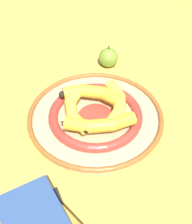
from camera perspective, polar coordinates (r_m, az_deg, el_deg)
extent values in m
plane|color=gold|center=(0.87, -1.92, -2.28)|extent=(2.80, 2.80, 0.00)
cylinder|color=tan|center=(0.87, 0.00, -1.39)|extent=(0.36, 0.36, 0.02)
torus|color=#AD382D|center=(0.86, 0.00, -0.73)|extent=(0.26, 0.26, 0.03)
cylinder|color=#AD382D|center=(0.86, 0.00, -0.89)|extent=(0.10, 0.10, 0.00)
torus|color=#995B28|center=(0.86, 0.00, -0.79)|extent=(0.38, 0.38, 0.01)
cylinder|color=yellow|center=(0.88, -4.00, 3.04)|extent=(0.06, 0.06, 0.03)
cylinder|color=yellow|center=(0.84, -4.52, 0.48)|extent=(0.06, 0.05, 0.03)
cylinder|color=yellow|center=(0.80, -3.05, -2.09)|extent=(0.06, 0.05, 0.03)
sphere|color=yellow|center=(0.86, -4.74, 1.82)|extent=(0.03, 0.03, 0.03)
sphere|color=yellow|center=(0.82, -4.28, -0.93)|extent=(0.03, 0.03, 0.03)
cone|color=#472D19|center=(0.90, -3.29, 4.21)|extent=(0.04, 0.04, 0.02)
sphere|color=black|center=(0.78, -1.77, -3.30)|extent=(0.02, 0.02, 0.02)
cylinder|color=yellow|center=(0.79, -3.53, -2.33)|extent=(0.07, 0.07, 0.04)
cylinder|color=yellow|center=(0.79, 0.83, -2.52)|extent=(0.05, 0.07, 0.04)
cylinder|color=yellow|center=(0.80, 4.97, -1.67)|extent=(0.04, 0.06, 0.04)
sphere|color=yellow|center=(0.79, -1.38, -2.69)|extent=(0.04, 0.04, 0.04)
sphere|color=yellow|center=(0.79, 3.03, -2.34)|extent=(0.04, 0.04, 0.04)
cone|color=#472D19|center=(0.80, -5.64, -1.98)|extent=(0.04, 0.04, 0.03)
sphere|color=black|center=(0.82, 6.86, -1.01)|extent=(0.02, 0.02, 0.02)
cylinder|color=yellow|center=(0.81, 3.39, -1.15)|extent=(0.06, 0.07, 0.03)
cylinder|color=yellow|center=(0.85, 4.32, 1.49)|extent=(0.07, 0.06, 0.03)
cylinder|color=yellow|center=(0.89, 3.44, 3.96)|extent=(0.06, 0.03, 0.03)
sphere|color=yellow|center=(0.83, 4.32, 0.11)|extent=(0.03, 0.03, 0.03)
sphere|color=yellow|center=(0.87, 4.31, 2.81)|extent=(0.03, 0.03, 0.03)
cone|color=#472D19|center=(0.79, 2.40, -2.47)|extent=(0.04, 0.04, 0.03)
sphere|color=black|center=(0.91, 2.60, 5.06)|extent=(0.02, 0.02, 0.02)
cylinder|color=yellow|center=(0.87, 2.80, 2.73)|extent=(0.07, 0.06, 0.04)
cylinder|color=yellow|center=(0.88, -0.64, 3.72)|extent=(0.06, 0.07, 0.04)
cylinder|color=yellow|center=(0.88, -4.33, 3.57)|extent=(0.04, 0.06, 0.04)
sphere|color=yellow|center=(0.88, 1.24, 3.50)|extent=(0.04, 0.04, 0.04)
sphere|color=yellow|center=(0.89, -2.50, 3.93)|extent=(0.04, 0.04, 0.04)
cone|color=#472D19|center=(0.86, 4.40, 1.93)|extent=(0.04, 0.04, 0.03)
sphere|color=black|center=(0.88, -6.18, 3.19)|extent=(0.02, 0.02, 0.02)
sphere|color=olive|center=(1.06, 2.29, 9.94)|extent=(0.07, 0.07, 0.07)
cylinder|color=#4C3319|center=(1.04, 2.36, 11.69)|extent=(0.00, 0.00, 0.01)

